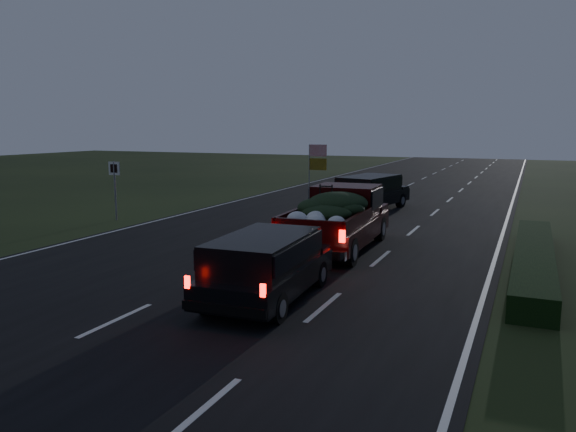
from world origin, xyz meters
The scene contains 7 objects.
ground centered at (0.00, 0.00, 0.00)m, with size 120.00×120.00×0.00m, color black.
road_asphalt centered at (0.00, 0.00, 0.01)m, with size 14.00×120.00×0.02m, color black.
hedge_row centered at (7.80, 3.00, 0.30)m, with size 1.00×10.00×0.60m, color black.
route_sign centered at (-8.50, 5.00, 1.66)m, with size 0.55×0.08×2.50m.
pickup_truck centered at (1.97, 3.28, 1.12)m, with size 2.43×5.82×3.00m.
lead_suv centered at (0.60, 12.18, 1.01)m, with size 2.81×4.92×1.33m.
rear_suv centered at (2.22, -2.59, 0.94)m, with size 2.16×4.41×1.24m.
Camera 1 is at (7.61, -13.66, 3.92)m, focal length 35.00 mm.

